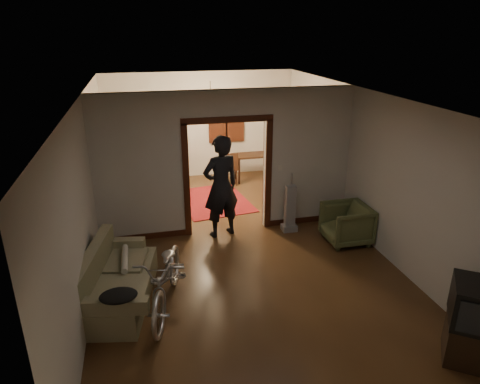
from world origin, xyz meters
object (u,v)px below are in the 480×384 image
object	(u,v)px
bicycle	(167,277)
armchair	(346,224)
desk	(253,168)
sofa	(118,275)
person	(221,187)
locker	(158,149)

from	to	relation	value
bicycle	armchair	distance (m)	3.68
desk	bicycle	bearing A→B (deg)	-111.38
sofa	bicycle	bearing A→B (deg)	-14.36
sofa	desk	xyz separation A→B (m)	(3.35, 4.77, -0.08)
sofa	person	size ratio (longest dim) A/B	0.93
bicycle	armchair	world-z (taller)	bicycle
sofa	bicycle	xyz separation A→B (m)	(0.70, -0.34, 0.07)
armchair	locker	xyz separation A→B (m)	(-3.23, 4.21, 0.54)
person	desk	world-z (taller)	person
bicycle	armchair	size ratio (longest dim) A/B	2.32
sofa	locker	xyz separation A→B (m)	(0.91, 5.17, 0.49)
person	desk	size ratio (longest dim) A/B	2.10
sofa	armchair	world-z (taller)	sofa
person	bicycle	bearing A→B (deg)	43.64
bicycle	armchair	xyz separation A→B (m)	(3.45, 1.29, -0.13)
armchair	desk	size ratio (longest dim) A/B	0.85
sofa	armchair	size ratio (longest dim) A/B	2.28
armchair	person	bearing A→B (deg)	-110.58
sofa	armchair	distance (m)	4.25
locker	bicycle	bearing A→B (deg)	-82.75
locker	sofa	bearing A→B (deg)	-90.53
bicycle	person	distance (m)	2.51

